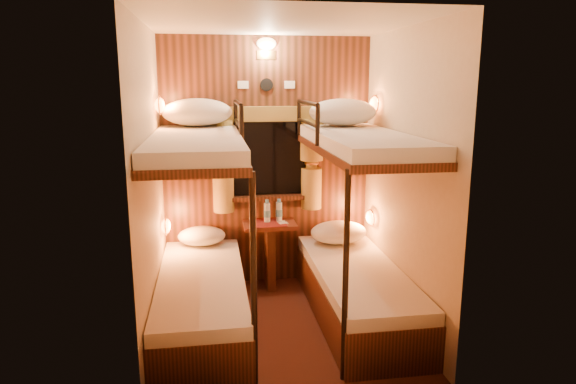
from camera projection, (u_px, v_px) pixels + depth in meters
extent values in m
plane|color=#3C1A10|center=(282.00, 326.00, 4.25)|extent=(2.10, 2.10, 0.00)
plane|color=silver|center=(282.00, 23.00, 3.74)|extent=(2.10, 2.10, 0.00)
plane|color=#C6B293|center=(267.00, 163.00, 5.01)|extent=(2.40, 0.00, 2.40)
plane|color=#C6B293|center=(307.00, 219.00, 2.98)|extent=(2.40, 0.00, 2.40)
plane|color=#C6B293|center=(150.00, 188.00, 3.85)|extent=(0.00, 2.40, 2.40)
plane|color=#C6B293|center=(404.00, 180.00, 4.14)|extent=(0.00, 2.40, 2.40)
cube|color=black|center=(267.00, 163.00, 5.00)|extent=(2.00, 0.03, 2.40)
cube|color=black|center=(202.00, 308.00, 4.18)|extent=(0.70, 1.90, 0.35)
cube|color=silver|center=(201.00, 282.00, 4.14)|extent=(0.68, 1.88, 0.10)
cube|color=black|center=(196.00, 153.00, 3.91)|extent=(0.70, 1.90, 0.06)
cube|color=silver|center=(196.00, 142.00, 3.90)|extent=(0.68, 1.88, 0.10)
cylinder|color=black|center=(254.00, 284.00, 3.25)|extent=(0.04, 0.04, 1.45)
cylinder|color=black|center=(236.00, 119.00, 4.78)|extent=(0.04, 0.04, 0.32)
cylinder|color=black|center=(242.00, 127.00, 3.95)|extent=(0.04, 0.04, 0.32)
cylinder|color=black|center=(238.00, 103.00, 4.33)|extent=(0.04, 0.85, 0.04)
cylinder|color=black|center=(238.00, 123.00, 4.37)|extent=(0.03, 0.85, 0.03)
cube|color=black|center=(356.00, 298.00, 4.38)|extent=(0.70, 1.90, 0.35)
cube|color=silver|center=(357.00, 273.00, 4.33)|extent=(0.68, 1.88, 0.10)
cube|color=black|center=(361.00, 149.00, 4.11)|extent=(0.70, 1.90, 0.06)
cube|color=silver|center=(361.00, 139.00, 4.09)|extent=(0.68, 1.88, 0.10)
cylinder|color=black|center=(346.00, 279.00, 3.34)|extent=(0.04, 0.04, 1.45)
cylinder|color=black|center=(299.00, 118.00, 4.86)|extent=(0.04, 0.04, 0.32)
cylinder|color=black|center=(318.00, 126.00, 4.04)|extent=(0.04, 0.04, 0.32)
cylinder|color=black|center=(308.00, 103.00, 4.42)|extent=(0.04, 0.85, 0.04)
cylinder|color=black|center=(307.00, 123.00, 4.46)|extent=(0.03, 0.85, 0.03)
cube|color=black|center=(267.00, 158.00, 4.97)|extent=(0.98, 0.02, 0.78)
cube|color=black|center=(267.00, 159.00, 4.96)|extent=(0.90, 0.01, 0.70)
cube|color=black|center=(268.00, 198.00, 5.00)|extent=(1.00, 0.12, 0.04)
cube|color=olive|center=(267.00, 114.00, 4.84)|extent=(1.10, 0.06, 0.14)
cylinder|color=olive|center=(222.00, 141.00, 4.82)|extent=(0.22, 0.22, 0.40)
cylinder|color=olive|center=(223.00, 165.00, 4.87)|extent=(0.11, 0.11, 0.12)
cylinder|color=olive|center=(224.00, 191.00, 4.92)|extent=(0.20, 0.20, 0.40)
torus|color=#CF8A3C|center=(223.00, 165.00, 4.87)|extent=(0.14, 0.14, 0.02)
cylinder|color=olive|center=(312.00, 140.00, 4.95)|extent=(0.22, 0.22, 0.40)
cylinder|color=olive|center=(312.00, 163.00, 5.00)|extent=(0.11, 0.11, 0.12)
cylinder|color=olive|center=(311.00, 188.00, 5.05)|extent=(0.20, 0.20, 0.40)
torus|color=#CF8A3C|center=(312.00, 163.00, 5.00)|extent=(0.14, 0.14, 0.02)
cylinder|color=black|center=(267.00, 85.00, 4.82)|extent=(0.12, 0.02, 0.12)
cube|color=silver|center=(243.00, 85.00, 4.78)|extent=(0.10, 0.01, 0.07)
cube|color=silver|center=(290.00, 85.00, 4.85)|extent=(0.10, 0.01, 0.07)
cube|color=#CF8A3C|center=(266.00, 55.00, 4.76)|extent=(0.18, 0.01, 0.08)
ellipsoid|color=#FFCC8C|center=(266.00, 44.00, 4.72)|extent=(0.18, 0.09, 0.11)
ellipsoid|color=orange|center=(166.00, 226.00, 4.64)|extent=(0.08, 0.20, 0.13)
torus|color=#CF8A3C|center=(166.00, 226.00, 4.64)|extent=(0.02, 0.17, 0.17)
ellipsoid|color=orange|center=(160.00, 105.00, 4.41)|extent=(0.08, 0.20, 0.13)
torus|color=#CF8A3C|center=(160.00, 105.00, 4.41)|extent=(0.02, 0.17, 0.17)
ellipsoid|color=orange|center=(371.00, 218.00, 4.92)|extent=(0.08, 0.20, 0.13)
torus|color=#CF8A3C|center=(371.00, 218.00, 4.92)|extent=(0.02, 0.17, 0.17)
ellipsoid|color=orange|center=(375.00, 104.00, 4.69)|extent=(0.08, 0.20, 0.13)
torus|color=#CF8A3C|center=(375.00, 104.00, 4.69)|extent=(0.02, 0.17, 0.17)
cube|color=#572214|center=(270.00, 225.00, 4.94)|extent=(0.50, 0.34, 0.04)
cube|color=black|center=(270.00, 257.00, 5.01)|extent=(0.08, 0.30, 0.61)
cube|color=maroon|center=(270.00, 222.00, 4.93)|extent=(0.30, 0.34, 0.01)
cylinder|color=#99BFE5|center=(267.00, 213.00, 4.93)|extent=(0.06, 0.06, 0.19)
cylinder|color=teal|center=(267.00, 214.00, 4.93)|extent=(0.06, 0.06, 0.07)
cylinder|color=teal|center=(267.00, 201.00, 4.91)|extent=(0.03, 0.03, 0.03)
cylinder|color=#99BFE5|center=(279.00, 212.00, 4.96)|extent=(0.06, 0.06, 0.19)
cylinder|color=teal|center=(279.00, 213.00, 4.96)|extent=(0.06, 0.06, 0.07)
cylinder|color=teal|center=(279.00, 200.00, 4.94)|extent=(0.03, 0.03, 0.03)
cube|color=silver|center=(283.00, 223.00, 4.90)|extent=(0.10, 0.08, 0.01)
cube|color=silver|center=(281.00, 221.00, 4.97)|extent=(0.08, 0.07, 0.01)
ellipsoid|color=white|center=(202.00, 236.00, 4.87)|extent=(0.45, 0.32, 0.18)
ellipsoid|color=white|center=(339.00, 232.00, 4.92)|extent=(0.54, 0.39, 0.21)
ellipsoid|color=white|center=(197.00, 112.00, 4.58)|extent=(0.63, 0.45, 0.25)
ellipsoid|color=white|center=(343.00, 112.00, 4.63)|extent=(0.62, 0.44, 0.24)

